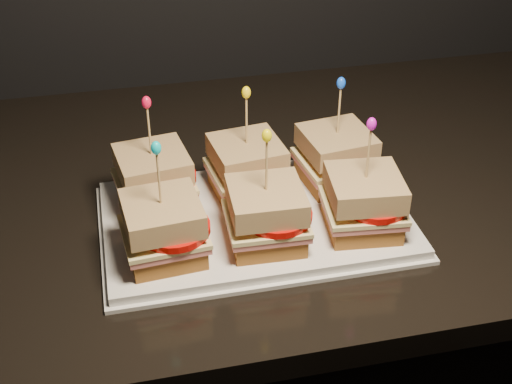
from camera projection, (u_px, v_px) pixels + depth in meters
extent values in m
cube|color=black|center=(60.00, 211.00, 1.02)|extent=(2.26, 0.71, 0.04)
cube|color=white|center=(256.00, 220.00, 0.96)|extent=(0.40, 0.25, 0.02)
cube|color=white|center=(256.00, 224.00, 0.96)|extent=(0.41, 0.26, 0.01)
cube|color=brown|center=(155.00, 195.00, 0.97)|extent=(0.10, 0.10, 0.02)
cube|color=#CE6559|center=(154.00, 185.00, 0.96)|extent=(0.11, 0.11, 0.01)
cube|color=#F4E192|center=(154.00, 181.00, 0.95)|extent=(0.11, 0.11, 0.01)
cylinder|color=red|center=(163.00, 178.00, 0.95)|extent=(0.09, 0.09, 0.01)
cube|color=brown|center=(152.00, 164.00, 0.94)|extent=(0.10, 0.10, 0.03)
cylinder|color=tan|center=(150.00, 134.00, 0.91)|extent=(0.00, 0.00, 0.09)
ellipsoid|color=red|center=(146.00, 102.00, 0.89)|extent=(0.01, 0.01, 0.02)
cube|color=brown|center=(247.00, 184.00, 0.99)|extent=(0.10, 0.10, 0.02)
cube|color=#CE6559|center=(247.00, 174.00, 0.98)|extent=(0.11, 0.11, 0.01)
cube|color=#F4E192|center=(247.00, 170.00, 0.98)|extent=(0.11, 0.11, 0.01)
cylinder|color=red|center=(256.00, 167.00, 0.97)|extent=(0.09, 0.09, 0.01)
cube|color=brown|center=(247.00, 153.00, 0.96)|extent=(0.10, 0.10, 0.03)
cylinder|color=tan|center=(247.00, 123.00, 0.94)|extent=(0.00, 0.00, 0.09)
ellipsoid|color=yellow|center=(246.00, 92.00, 0.91)|extent=(0.01, 0.01, 0.02)
cube|color=brown|center=(334.00, 173.00, 1.01)|extent=(0.10, 0.10, 0.02)
cube|color=#CE6559|center=(335.00, 164.00, 1.00)|extent=(0.11, 0.11, 0.01)
cube|color=#F4E192|center=(336.00, 159.00, 1.00)|extent=(0.11, 0.11, 0.01)
cylinder|color=red|center=(345.00, 156.00, 0.99)|extent=(0.09, 0.09, 0.01)
cube|color=brown|center=(337.00, 143.00, 0.99)|extent=(0.10, 0.10, 0.03)
cylinder|color=tan|center=(339.00, 113.00, 0.96)|extent=(0.00, 0.00, 0.09)
ellipsoid|color=blue|center=(341.00, 83.00, 0.93)|extent=(0.01, 0.01, 0.02)
cube|color=brown|center=(165.00, 247.00, 0.88)|extent=(0.10, 0.10, 0.02)
cube|color=#CE6559|center=(164.00, 236.00, 0.87)|extent=(0.10, 0.10, 0.01)
cube|color=#F4E192|center=(164.00, 232.00, 0.86)|extent=(0.11, 0.10, 0.01)
cylinder|color=red|center=(174.00, 228.00, 0.86)|extent=(0.09, 0.09, 0.01)
cube|color=brown|center=(162.00, 213.00, 0.85)|extent=(0.10, 0.10, 0.03)
cylinder|color=tan|center=(159.00, 182.00, 0.82)|extent=(0.00, 0.00, 0.09)
ellipsoid|color=#09B5BA|center=(156.00, 148.00, 0.80)|extent=(0.01, 0.01, 0.02)
cube|color=brown|center=(266.00, 233.00, 0.90)|extent=(0.09, 0.09, 0.02)
cube|color=#CE6559|center=(266.00, 223.00, 0.89)|extent=(0.10, 0.10, 0.01)
cube|color=#F4E192|center=(266.00, 218.00, 0.89)|extent=(0.10, 0.10, 0.01)
cylinder|color=red|center=(277.00, 215.00, 0.88)|extent=(0.09, 0.09, 0.01)
cube|color=brown|center=(266.00, 200.00, 0.87)|extent=(0.09, 0.09, 0.03)
cylinder|color=tan|center=(267.00, 169.00, 0.84)|extent=(0.00, 0.00, 0.09)
ellipsoid|color=yellow|center=(267.00, 136.00, 0.82)|extent=(0.01, 0.01, 0.02)
cube|color=brown|center=(362.00, 220.00, 0.92)|extent=(0.10, 0.10, 0.02)
cube|color=#CE6559|center=(363.00, 210.00, 0.91)|extent=(0.11, 0.10, 0.01)
cube|color=#F4E192|center=(363.00, 205.00, 0.91)|extent=(0.11, 0.11, 0.01)
cylinder|color=red|center=(374.00, 202.00, 0.90)|extent=(0.09, 0.09, 0.01)
cube|color=brown|center=(365.00, 187.00, 0.89)|extent=(0.10, 0.10, 0.03)
cylinder|color=tan|center=(368.00, 157.00, 0.87)|extent=(0.00, 0.00, 0.09)
ellipsoid|color=#CB12BF|center=(372.00, 124.00, 0.84)|extent=(0.01, 0.01, 0.02)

